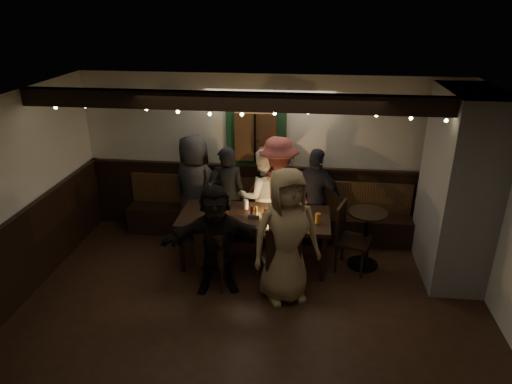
# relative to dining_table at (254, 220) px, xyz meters

# --- Properties ---
(room) EXTENTS (6.02, 5.01, 2.62)m
(room) POSITION_rel_dining_table_xyz_m (1.17, 0.02, 0.37)
(room) COLOR black
(room) RESTS_ON ground
(dining_table) EXTENTS (2.15, 0.92, 0.93)m
(dining_table) POSITION_rel_dining_table_xyz_m (0.00, 0.00, 0.00)
(dining_table) COLOR black
(dining_table) RESTS_ON ground
(chair_near_left) EXTENTS (0.48, 0.48, 0.88)m
(chair_near_left) POSITION_rel_dining_table_xyz_m (-0.47, -0.73, -0.21)
(chair_near_left) COLOR black
(chair_near_left) RESTS_ON ground
(chair_near_right) EXTENTS (0.60, 0.60, 1.03)m
(chair_near_right) POSITION_rel_dining_table_xyz_m (0.44, -0.74, -0.13)
(chair_near_right) COLOR black
(chair_near_right) RESTS_ON ground
(chair_end) EXTENTS (0.57, 0.57, 1.00)m
(chair_end) POSITION_rel_dining_table_xyz_m (1.33, 0.00, -0.14)
(chair_end) COLOR black
(chair_end) RESTS_ON ground
(high_top) EXTENTS (0.55, 0.55, 0.87)m
(high_top) POSITION_rel_dining_table_xyz_m (1.60, 0.10, -0.15)
(high_top) COLOR black
(high_top) RESTS_ON ground
(person_a) EXTENTS (0.99, 0.84, 1.71)m
(person_a) POSITION_rel_dining_table_xyz_m (-1.05, 0.74, 0.15)
(person_a) COLOR #2A292C
(person_a) RESTS_ON ground
(person_b) EXTENTS (0.62, 0.44, 1.58)m
(person_b) POSITION_rel_dining_table_xyz_m (-0.50, 0.64, 0.09)
(person_b) COLOR black
(person_b) RESTS_ON ground
(person_c) EXTENTS (0.91, 0.81, 1.54)m
(person_c) POSITION_rel_dining_table_xyz_m (0.03, 0.73, 0.07)
(person_c) COLOR silver
(person_c) RESTS_ON ground
(person_d) EXTENTS (1.23, 0.88, 1.73)m
(person_d) POSITION_rel_dining_table_xyz_m (0.28, 0.74, 0.16)
(person_d) COLOR brown
(person_d) RESTS_ON ground
(person_e) EXTENTS (0.99, 0.71, 1.56)m
(person_e) POSITION_rel_dining_table_xyz_m (0.87, 0.73, 0.08)
(person_e) COLOR black
(person_e) RESTS_ON ground
(person_f) EXTENTS (1.46, 0.69, 1.51)m
(person_f) POSITION_rel_dining_table_xyz_m (-0.41, -0.73, 0.05)
(person_f) COLOR black
(person_f) RESTS_ON ground
(person_g) EXTENTS (1.03, 0.87, 1.80)m
(person_g) POSITION_rel_dining_table_xyz_m (0.50, -0.81, 0.20)
(person_g) COLOR #91754F
(person_g) RESTS_ON ground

